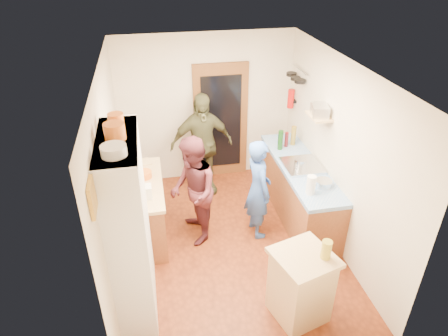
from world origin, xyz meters
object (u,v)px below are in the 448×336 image
object	(u,v)px
right_counter_base	(298,192)
person_hob	(261,189)
hutch_body	(129,229)
person_back	(203,145)
island_base	(300,287)
person_left	(194,190)

from	to	relation	value
right_counter_base	person_hob	xyz separation A→B (m)	(-0.71, -0.33, 0.35)
hutch_body	person_back	bearing A→B (deg)	63.15
island_base	person_left	xyz separation A→B (m)	(-0.98, 1.66, 0.38)
island_base	person_hob	xyz separation A→B (m)	(-0.05, 1.55, 0.34)
person_hob	person_left	bearing A→B (deg)	76.07
hutch_body	person_left	bearing A→B (deg)	51.66
right_counter_base	person_hob	distance (m)	0.86
hutch_body	person_left	distance (m)	1.40
right_counter_base	person_back	world-z (taller)	person_back
right_counter_base	person_hob	size ratio (longest dim) A/B	1.44
hutch_body	island_base	world-z (taller)	hutch_body
hutch_body	person_back	distance (m)	2.54
person_left	person_back	bearing A→B (deg)	162.59
person_left	right_counter_base	bearing A→B (deg)	94.16
island_base	right_counter_base	bearing A→B (deg)	70.60
person_hob	person_left	world-z (taller)	person_left
hutch_body	person_hob	size ratio (longest dim) A/B	1.44
hutch_body	island_base	bearing A→B (deg)	-17.70
island_base	person_hob	size ratio (longest dim) A/B	0.56
right_counter_base	person_left	world-z (taller)	person_left
person_left	person_back	size ratio (longest dim) A/B	0.90
hutch_body	person_left	world-z (taller)	hutch_body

